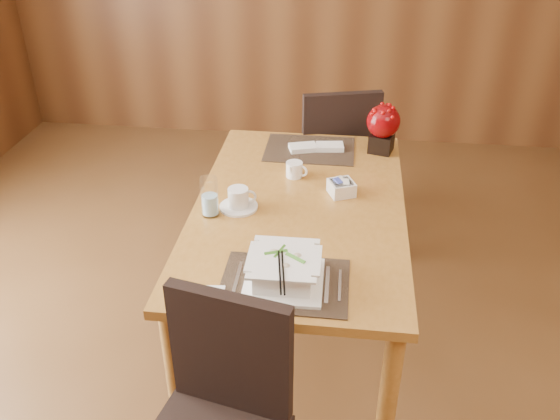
# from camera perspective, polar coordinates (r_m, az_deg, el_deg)

# --- Properties ---
(dining_table) EXTENTS (0.90, 1.50, 0.75)m
(dining_table) POSITION_cam_1_polar(r_m,az_deg,el_deg) (2.60, 1.85, -1.31)
(dining_table) COLOR #B37A31
(dining_table) RESTS_ON ground
(placemat_near) EXTENTS (0.45, 0.33, 0.01)m
(placemat_near) POSITION_cam_1_polar(r_m,az_deg,el_deg) (2.10, 0.46, -7.07)
(placemat_near) COLOR black
(placemat_near) RESTS_ON dining_table
(placemat_far) EXTENTS (0.45, 0.33, 0.01)m
(placemat_far) POSITION_cam_1_polar(r_m,az_deg,el_deg) (3.03, 2.88, 5.86)
(placemat_far) COLOR black
(placemat_far) RESTS_ON dining_table
(soup_setting) EXTENTS (0.28, 0.28, 0.11)m
(soup_setting) POSITION_cam_1_polar(r_m,az_deg,el_deg) (2.07, 0.38, -5.86)
(soup_setting) COLOR white
(soup_setting) RESTS_ON dining_table
(coffee_cup) EXTENTS (0.16, 0.16, 0.09)m
(coffee_cup) POSITION_cam_1_polar(r_m,az_deg,el_deg) (2.51, -4.03, 0.99)
(coffee_cup) COLOR white
(coffee_cup) RESTS_ON dining_table
(water_glass) EXTENTS (0.08, 0.08, 0.17)m
(water_glass) POSITION_cam_1_polar(r_m,az_deg,el_deg) (2.46, -6.80, 1.28)
(water_glass) COLOR white
(water_glass) RESTS_ON dining_table
(creamer_jug) EXTENTS (0.13, 0.13, 0.07)m
(creamer_jug) POSITION_cam_1_polar(r_m,az_deg,el_deg) (2.76, 1.38, 3.92)
(creamer_jug) COLOR white
(creamer_jug) RESTS_ON dining_table
(sugar_caddy) EXTENTS (0.14, 0.14, 0.06)m
(sugar_caddy) POSITION_cam_1_polar(r_m,az_deg,el_deg) (2.63, 5.94, 2.13)
(sugar_caddy) COLOR white
(sugar_caddy) RESTS_ON dining_table
(berry_decor) EXTENTS (0.17, 0.17, 0.25)m
(berry_decor) POSITION_cam_1_polar(r_m,az_deg,el_deg) (3.00, 9.88, 8.00)
(berry_decor) COLOR black
(berry_decor) RESTS_ON dining_table
(napkins_far) EXTENTS (0.29, 0.15, 0.02)m
(napkins_far) POSITION_cam_1_polar(r_m,az_deg,el_deg) (3.02, 3.71, 6.07)
(napkins_far) COLOR white
(napkins_far) RESTS_ON dining_table
(bread_plate) EXTENTS (0.15, 0.15, 0.01)m
(bread_plate) POSITION_cam_1_polar(r_m,az_deg,el_deg) (2.05, -7.42, -8.49)
(bread_plate) COLOR white
(bread_plate) RESTS_ON dining_table
(near_chair) EXTENTS (0.51, 0.51, 0.92)m
(near_chair) POSITION_cam_1_polar(r_m,az_deg,el_deg) (2.00, -5.94, -19.06)
(near_chair) COLOR black
(near_chair) RESTS_ON ground
(far_chair) EXTENTS (0.55, 0.55, 0.96)m
(far_chair) POSITION_cam_1_polar(r_m,az_deg,el_deg) (3.46, 5.28, 5.23)
(far_chair) COLOR black
(far_chair) RESTS_ON ground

